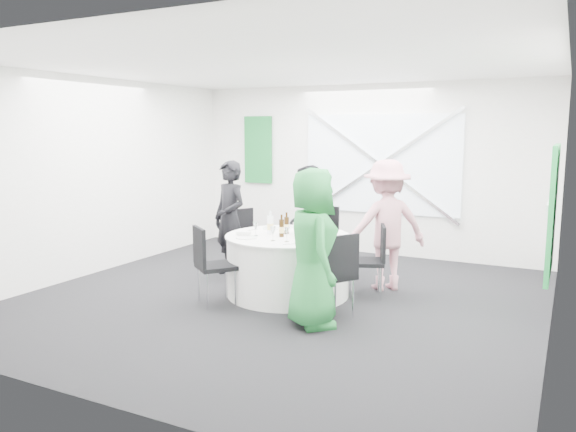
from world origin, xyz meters
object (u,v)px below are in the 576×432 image
at_px(chair_front_right, 336,269).
at_px(person_man_back_left, 230,219).
at_px(banquet_table, 288,265).
at_px(chair_front_left, 209,259).
at_px(person_woman_green, 312,248).
at_px(chair_back_left, 244,237).
at_px(green_water_bottle, 309,226).
at_px(clear_water_bottle, 270,225).
at_px(chair_back_right, 374,255).
at_px(chair_back, 322,234).
at_px(person_woman_pink, 386,225).
at_px(person_man_back, 307,221).

height_order(chair_front_right, person_man_back_left, person_man_back_left).
relative_size(banquet_table, chair_front_left, 1.66).
distance_m(banquet_table, person_woman_green, 1.24).
xyz_separation_m(chair_back_left, green_water_bottle, (1.22, -0.48, 0.32)).
distance_m(chair_back_left, clear_water_bottle, 1.01).
height_order(person_woman_green, clear_water_bottle, person_woman_green).
bearing_deg(person_man_back_left, chair_back_right, 19.94).
xyz_separation_m(chair_front_left, green_water_bottle, (0.86, 0.90, 0.32)).
bearing_deg(chair_front_right, banquet_table, -90.00).
distance_m(chair_front_right, green_water_bottle, 0.98).
xyz_separation_m(chair_back, clear_water_bottle, (-0.18, -1.23, 0.31)).
distance_m(banquet_table, chair_front_right, 1.06).
relative_size(chair_back, chair_back_left, 1.02).
bearing_deg(chair_back_left, person_woman_green, -99.95).
height_order(chair_back_left, person_woman_pink, person_woman_pink).
bearing_deg(chair_front_left, banquet_table, -90.00).
bearing_deg(person_man_back, person_man_back_left, -71.65).
distance_m(chair_back_left, person_man_back_left, 0.33).
height_order(banquet_table, chair_back_right, chair_back_right).
distance_m(chair_back_right, person_man_back, 1.38).
bearing_deg(chair_front_left, clear_water_bottle, -77.80).
bearing_deg(chair_front_left, chair_front_right, -133.07).
relative_size(chair_back_left, chair_front_right, 0.99).
height_order(banquet_table, chair_front_left, chair_front_left).
bearing_deg(chair_front_left, person_woman_pink, -97.39).
bearing_deg(chair_front_right, person_woman_green, 9.59).
bearing_deg(green_water_bottle, chair_front_right, -46.27).
relative_size(banquet_table, chair_back_right, 1.73).
bearing_deg(banquet_table, person_man_back, 101.51).
height_order(person_man_back_left, person_woman_pink, person_woman_pink).
height_order(chair_front_left, green_water_bottle, green_water_bottle).
height_order(chair_back_left, green_water_bottle, green_water_bottle).
bearing_deg(person_woman_pink, clear_water_bottle, -5.53).
height_order(chair_back_left, person_man_back_left, person_man_back_left).
xyz_separation_m(banquet_table, chair_front_right, (0.88, -0.57, 0.18)).
height_order(chair_back_right, chair_front_left, chair_front_left).
bearing_deg(chair_back_right, person_man_back_left, -113.80).
xyz_separation_m(chair_back_right, person_woman_green, (-0.25, -1.28, 0.31)).
height_order(chair_back_right, chair_front_right, chair_front_right).
xyz_separation_m(chair_back_left, person_woman_green, (1.73, -1.47, 0.28)).
height_order(person_man_back_left, clear_water_bottle, person_man_back_left).
distance_m(chair_front_left, person_man_back_left, 1.41).
bearing_deg(chair_front_left, person_woman_green, -145.58).
height_order(chair_back_left, clear_water_bottle, clear_water_bottle).
distance_m(chair_front_left, person_woman_green, 1.40).
relative_size(chair_front_left, clear_water_bottle, 3.27).
height_order(person_man_back_left, green_water_bottle, person_man_back_left).
relative_size(chair_back_right, green_water_bottle, 3.09).
xyz_separation_m(chair_front_right, person_man_back_left, (-2.03, 1.04, 0.26)).
bearing_deg(chair_back, chair_back_right, -41.43).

